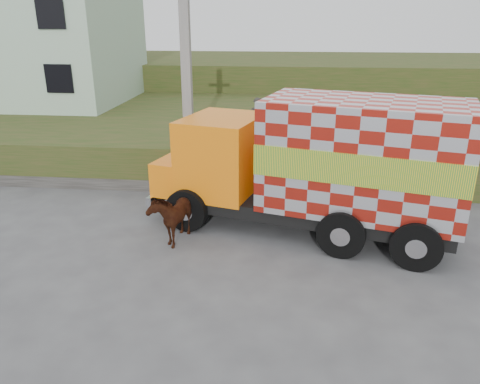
# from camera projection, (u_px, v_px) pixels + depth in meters

# --- Properties ---
(ground) EXTENTS (120.00, 120.00, 0.00)m
(ground) POSITION_uv_depth(u_px,v_px,m) (194.00, 249.00, 11.97)
(ground) COLOR #474749
(ground) RESTS_ON ground
(embankment) EXTENTS (40.00, 12.00, 1.50)m
(embankment) POSITION_uv_depth(u_px,v_px,m) (236.00, 131.00, 21.02)
(embankment) COLOR #294416
(embankment) RESTS_ON ground
(embankment_far) EXTENTS (40.00, 12.00, 3.00)m
(embankment_far) POSITION_uv_depth(u_px,v_px,m) (255.00, 80.00, 31.93)
(embankment_far) COLOR #294416
(embankment_far) RESTS_ON ground
(retaining_strip) EXTENTS (16.00, 0.50, 0.40)m
(retaining_strip) POSITION_uv_depth(u_px,v_px,m) (160.00, 184.00, 16.00)
(retaining_strip) COLOR #595651
(retaining_strip) RESTS_ON ground
(building) EXTENTS (10.00, 8.00, 6.00)m
(building) POSITION_uv_depth(u_px,v_px,m) (26.00, 39.00, 23.54)
(building) COLOR #A8C5A8
(building) RESTS_ON embankment
(utility_pole) EXTENTS (1.20, 0.30, 8.00)m
(utility_pole) POSITION_uv_depth(u_px,v_px,m) (186.00, 67.00, 14.91)
(utility_pole) COLOR gray
(utility_pole) RESTS_ON ground
(cargo_truck) EXTENTS (8.64, 4.68, 3.68)m
(cargo_truck) POSITION_uv_depth(u_px,v_px,m) (320.00, 165.00, 12.37)
(cargo_truck) COLOR black
(cargo_truck) RESTS_ON ground
(cow) EXTENTS (1.02, 1.74, 1.38)m
(cow) POSITION_uv_depth(u_px,v_px,m) (173.00, 215.00, 12.30)
(cow) COLOR black
(cow) RESTS_ON ground
(pedestrian) EXTENTS (0.68, 0.55, 1.61)m
(pedestrian) POSITION_uv_depth(u_px,v_px,m) (257.00, 122.00, 15.52)
(pedestrian) COLOR #322E2C
(pedestrian) RESTS_ON embankment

